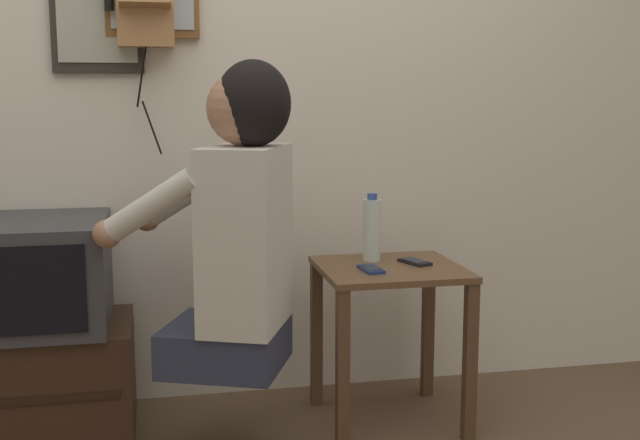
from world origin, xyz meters
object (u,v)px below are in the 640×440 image
person (238,220)px  cell_phone_spare (415,262)px  water_bottle (372,229)px  television (18,273)px  cell_phone_held (371,269)px

person → cell_phone_spare: size_ratio=7.03×
water_bottle → television: bearing=179.1°
person → television: bearing=90.7°
cell_phone_held → water_bottle: 0.20m
person → cell_phone_spare: person is taller
television → cell_phone_spare: 1.34m
cell_phone_held → water_bottle: water_bottle is taller
person → television: (-0.70, 0.28, -0.20)m
television → cell_phone_held: television is taller
cell_phone_spare → cell_phone_held: bearing=-176.0°
person → television: person is taller
television → cell_phone_held: bearing=-9.0°
cell_phone_held → water_bottle: bearing=69.3°
cell_phone_held → person: bearing=-172.7°
cell_phone_held → water_bottle: (0.05, 0.16, 0.11)m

